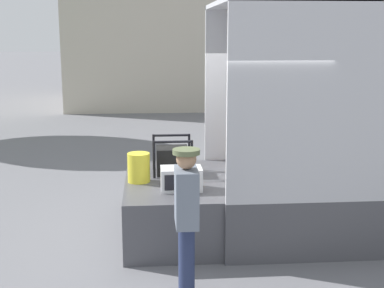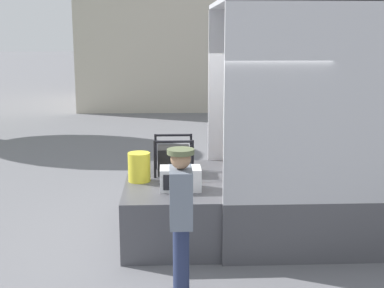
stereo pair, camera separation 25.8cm
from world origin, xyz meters
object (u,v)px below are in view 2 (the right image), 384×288
portable_generator (175,160)px  orange_bucket (139,167)px  microwave (180,179)px  worker_person (181,207)px

portable_generator → orange_bucket: (-0.50, -0.42, -0.00)m
microwave → worker_person: bearing=-91.2°
worker_person → portable_generator: bearing=90.8°
microwave → worker_person: size_ratio=0.33×
microwave → portable_generator: bearing=93.9°
microwave → worker_person: 1.32m
microwave → orange_bucket: 0.71m
microwave → worker_person: worker_person is taller
portable_generator → microwave: bearing=-86.1°
microwave → orange_bucket: bearing=142.3°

